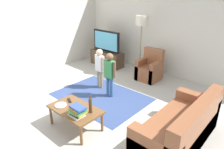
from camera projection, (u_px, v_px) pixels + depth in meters
ground at (94, 109)px, 4.53m from camera, size 7.80×7.80×0.00m
wall_back at (166, 30)px, 6.08m from camera, size 6.00×0.12×2.70m
wall_left at (20, 31)px, 5.87m from camera, size 0.12×6.00×2.70m
area_rug at (101, 96)px, 5.07m from camera, size 2.20×1.60×0.01m
tv_stand at (107, 58)px, 7.11m from camera, size 1.20×0.44×0.50m
tv at (106, 41)px, 6.86m from camera, size 1.10×0.28×0.71m
couch at (182, 129)px, 3.43m from camera, size 0.80×1.80×0.86m
armchair at (150, 70)px, 5.97m from camera, size 0.60×0.60×0.90m
floor_lamp at (142, 24)px, 5.93m from camera, size 0.36×0.36×1.78m
child_near_tv at (100, 65)px, 5.32m from camera, size 0.36×0.17×1.07m
child_center at (110, 71)px, 4.86m from camera, size 0.37×0.18×1.10m
coffee_table at (75, 110)px, 3.80m from camera, size 1.00×0.60×0.42m
book_stack at (77, 111)px, 3.53m from camera, size 0.30×0.25×0.18m
bottle at (90, 106)px, 3.60m from camera, size 0.06×0.06×0.33m
tv_remote at (69, 100)px, 4.03m from camera, size 0.17×0.12×0.02m
plate at (61, 105)px, 3.87m from camera, size 0.22×0.22×0.02m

